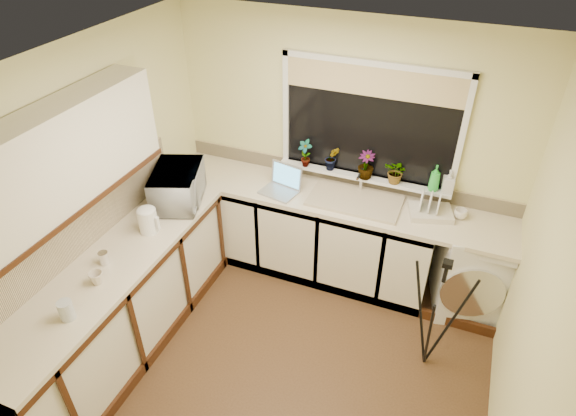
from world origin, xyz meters
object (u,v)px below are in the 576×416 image
at_px(tripod, 435,316).
at_px(soap_bottle_green, 435,178).
at_px(cup_back, 460,214).
at_px(washing_machine, 476,267).
at_px(glass_jug, 66,310).
at_px(soap_bottle_clear, 449,182).
at_px(laptop, 282,184).
at_px(cup_left, 96,278).
at_px(plant_d, 396,172).
at_px(plant_a, 305,153).
at_px(plant_b, 332,158).
at_px(steel_jar, 104,258).
at_px(microwave, 178,186).
at_px(dish_rack, 430,213).
at_px(kettle, 148,221).
at_px(plant_c, 366,165).

xyz_separation_m(tripod, soap_bottle_green, (-0.24, 0.98, 0.62)).
xyz_separation_m(soap_bottle_green, cup_back, (0.27, -0.12, -0.23)).
distance_m(washing_machine, glass_jug, 3.33).
height_order(soap_bottle_clear, cup_back, soap_bottle_clear).
relative_size(laptop, cup_left, 3.63).
bearing_deg(laptop, plant_d, 27.78).
distance_m(plant_a, soap_bottle_green, 1.18).
bearing_deg(plant_a, plant_b, 7.35).
distance_m(steel_jar, soap_bottle_clear, 2.88).
bearing_deg(washing_machine, plant_b, 160.13).
height_order(laptop, soap_bottle_green, soap_bottle_green).
height_order(microwave, soap_bottle_clear, soap_bottle_clear).
distance_m(tripod, microwave, 2.40).
height_order(dish_rack, tripod, tripod).
bearing_deg(plant_b, cup_left, -120.67).
bearing_deg(steel_jar, soap_bottle_clear, 37.26).
xyz_separation_m(soap_bottle_clear, cup_back, (0.15, -0.14, -0.21)).
distance_m(kettle, steel_jar, 0.47).
xyz_separation_m(tripod, plant_a, (-1.43, 0.96, 0.64)).
distance_m(microwave, plant_b, 1.42).
xyz_separation_m(kettle, cup_back, (2.36, 1.14, -0.06)).
relative_size(tripod, plant_b, 4.59).
relative_size(washing_machine, glass_jug, 6.27).
relative_size(tripod, cup_left, 10.64).
bearing_deg(laptop, steel_jar, -108.61).
bearing_deg(soap_bottle_green, plant_a, -179.03).
height_order(glass_jug, plant_d, plant_d).
bearing_deg(washing_machine, glass_jug, -153.28).
height_order(plant_a, plant_d, plant_a).
bearing_deg(plant_d, kettle, -144.49).
height_order(laptop, glass_jug, laptop).
height_order(microwave, plant_b, plant_b).
bearing_deg(laptop, dish_rack, 16.78).
bearing_deg(cup_back, glass_jug, -137.07).
relative_size(plant_a, soap_bottle_green, 1.10).
bearing_deg(steel_jar, soap_bottle_green, 38.49).
height_order(kettle, soap_bottle_green, soap_bottle_green).
bearing_deg(kettle, dish_rack, 27.25).
relative_size(plant_a, plant_c, 1.02).
bearing_deg(plant_a, kettle, -126.15).
relative_size(plant_c, soap_bottle_green, 1.08).
bearing_deg(plant_c, plant_b, 174.81).
relative_size(steel_jar, plant_b, 0.43).
relative_size(tripod, plant_d, 4.87).
bearing_deg(plant_d, plant_b, 178.42).
height_order(steel_jar, microwave, microwave).
xyz_separation_m(plant_c, soap_bottle_clear, (0.72, 0.03, -0.02)).
xyz_separation_m(tripod, soap_bottle_clear, (-0.13, 0.99, 0.61)).
height_order(tripod, cup_back, tripod).
bearing_deg(dish_rack, microwave, 179.44).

